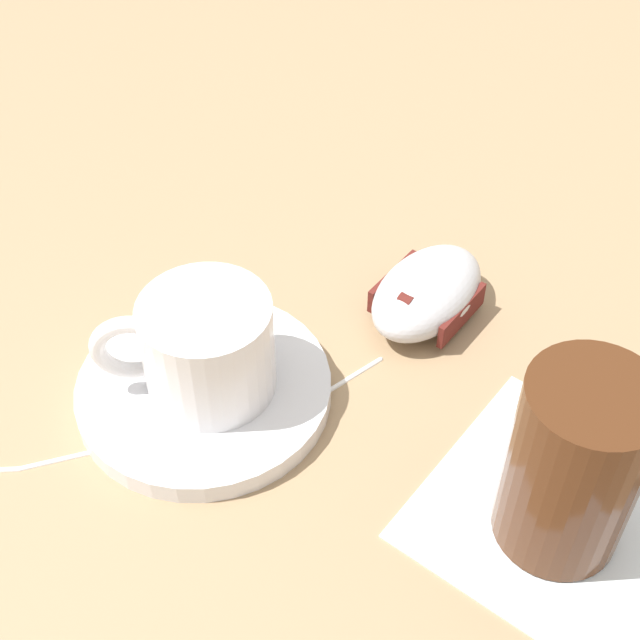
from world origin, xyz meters
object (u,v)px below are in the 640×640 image
(coffee_cup, at_px, (204,347))
(drinking_glass, at_px, (574,465))
(saucer, at_px, (205,389))
(computer_mouse, at_px, (427,292))

(coffee_cup, distance_m, drinking_glass, 0.21)
(saucer, bearing_deg, drinking_glass, -143.28)
(computer_mouse, bearing_deg, saucer, 89.38)
(saucer, relative_size, drinking_glass, 1.40)
(saucer, height_order, computer_mouse, computer_mouse)
(saucer, relative_size, coffee_cup, 1.50)
(coffee_cup, xyz_separation_m, computer_mouse, (0.00, -0.15, -0.03))
(drinking_glass, bearing_deg, computer_mouse, -9.43)
(computer_mouse, distance_m, drinking_glass, 0.18)
(coffee_cup, distance_m, computer_mouse, 0.16)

